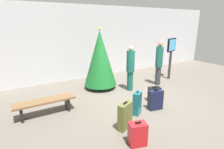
% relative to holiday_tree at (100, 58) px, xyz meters
% --- Properties ---
extents(ground_plane, '(16.00, 16.00, 0.00)m').
position_rel_holiday_tree_xyz_m(ground_plane, '(0.67, -1.78, -1.28)').
color(ground_plane, '#665E54').
extents(back_wall, '(16.00, 0.20, 3.51)m').
position_rel_holiday_tree_xyz_m(back_wall, '(0.67, 1.80, 0.47)').
color(back_wall, silver).
rests_on(back_wall, ground_plane).
extents(holiday_tree, '(1.36, 1.36, 2.53)m').
position_rel_holiday_tree_xyz_m(holiday_tree, '(0.00, 0.00, 0.00)').
color(holiday_tree, '#4C3319').
rests_on(holiday_tree, ground_plane).
extents(flight_info_kiosk, '(0.78, 0.34, 1.99)m').
position_rel_holiday_tree_xyz_m(flight_info_kiosk, '(3.52, -0.58, 0.09)').
color(flight_info_kiosk, '#333338').
rests_on(flight_info_kiosk, ground_plane).
extents(waiting_bench, '(1.77, 0.44, 0.48)m').
position_rel_holiday_tree_xyz_m(waiting_bench, '(-2.49, -1.24, -0.92)').
color(waiting_bench, brown).
rests_on(waiting_bench, ground_plane).
extents(traveller_0, '(0.42, 0.42, 1.83)m').
position_rel_holiday_tree_xyz_m(traveller_0, '(0.92, -0.86, -0.31)').
color(traveller_0, '#19594C').
rests_on(traveller_0, ground_plane).
extents(traveller_1, '(0.44, 0.44, 1.91)m').
position_rel_holiday_tree_xyz_m(traveller_1, '(2.40, -0.94, -0.27)').
color(traveller_1, '#333338').
rests_on(traveller_1, ground_plane).
extents(suitcase_0, '(0.47, 0.36, 0.55)m').
position_rel_holiday_tree_xyz_m(suitcase_0, '(1.04, -2.17, -1.03)').
color(suitcase_0, black).
rests_on(suitcase_0, ground_plane).
extents(suitcase_1, '(0.48, 0.30, 0.68)m').
position_rel_holiday_tree_xyz_m(suitcase_1, '(0.62, -2.66, -0.96)').
color(suitcase_1, '#141938').
rests_on(suitcase_1, ground_plane).
extents(suitcase_2, '(0.49, 0.34, 0.76)m').
position_rel_holiday_tree_xyz_m(suitcase_2, '(-0.84, -3.07, -0.93)').
color(suitcase_2, '#59602D').
rests_on(suitcase_2, ground_plane).
extents(suitcase_3, '(0.45, 0.37, 0.58)m').
position_rel_holiday_tree_xyz_m(suitcase_3, '(-0.96, -3.75, -1.01)').
color(suitcase_3, '#B2191E').
rests_on(suitcase_3, ground_plane).
extents(suitcase_4, '(0.37, 0.34, 0.74)m').
position_rel_holiday_tree_xyz_m(suitcase_4, '(-0.09, -2.61, -0.93)').
color(suitcase_4, '#19606B').
rests_on(suitcase_4, ground_plane).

